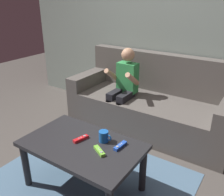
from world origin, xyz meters
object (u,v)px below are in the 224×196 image
person_seated_on_couch (124,85)px  coffee_mug (104,136)px  coffee_table (82,150)px  game_remote_red_center (81,139)px  couch (150,105)px  game_remote_lime_near_edge (99,151)px  game_remote_blue_far_corner (120,146)px

person_seated_on_couch → coffee_mug: bearing=-67.5°
coffee_table → game_remote_red_center: (-0.04, 0.03, 0.08)m
couch → game_remote_lime_near_edge: couch is taller
person_seated_on_couch → coffee_mug: size_ratio=8.53×
coffee_mug → couch: bearing=96.1°
person_seated_on_couch → game_remote_lime_near_edge: size_ratio=7.18×
person_seated_on_couch → game_remote_lime_near_edge: person_seated_on_couch is taller
game_remote_lime_near_edge → game_remote_red_center: bearing=167.1°
couch → game_remote_lime_near_edge: (0.19, -1.33, 0.16)m
game_remote_blue_far_corner → coffee_mug: bearing=-178.7°
person_seated_on_couch → coffee_mug: (0.42, -1.00, -0.07)m
game_remote_red_center → coffee_mug: coffee_mug is taller
couch → person_seated_on_couch: bearing=-146.6°
game_remote_red_center → game_remote_blue_far_corner: size_ratio=1.02×
game_remote_lime_near_edge → coffee_mug: bearing=112.0°
couch → coffee_table: bearing=-90.2°
game_remote_blue_far_corner → coffee_mug: coffee_mug is taller
game_remote_red_center → couch: bearing=88.0°
couch → coffee_table: size_ratio=2.02×
game_remote_red_center → game_remote_blue_far_corner: (0.33, 0.09, 0.00)m
couch → game_remote_blue_far_corner: size_ratio=13.99×
couch → coffee_table: couch is taller
game_remote_lime_near_edge → game_remote_red_center: (-0.23, 0.05, 0.00)m
game_remote_red_center → coffee_mug: (0.17, 0.09, 0.04)m
coffee_table → game_remote_lime_near_edge: size_ratio=7.02×
game_remote_lime_near_edge → game_remote_blue_far_corner: (0.10, 0.15, 0.00)m
coffee_table → couch: bearing=89.8°
person_seated_on_couch → coffee_table: (0.28, -1.13, -0.18)m
coffee_table → game_remote_blue_far_corner: (0.29, 0.13, 0.08)m
person_seated_on_couch → game_remote_blue_far_corner: 1.15m
person_seated_on_couch → coffee_table: person_seated_on_couch is taller
couch → coffee_mug: couch is taller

